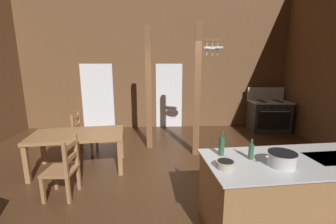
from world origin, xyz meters
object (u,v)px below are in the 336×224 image
Objects in this scene: stove_range at (268,116)px; ladderback_chair_by_post at (64,169)px; ladderback_chair_near_window at (83,134)px; stockpot_on_counter at (282,159)px; kitchen_island at (291,194)px; mixing_bowl_on_counter at (225,164)px; dining_table at (78,138)px; bottle_tall_on_counter at (251,151)px; bottle_short_on_counter at (221,146)px.

ladderback_chair_by_post is (-4.87, -3.26, -0.03)m from stove_range.
ladderback_chair_near_window is 4.16m from stockpot_on_counter.
ladderback_chair_near_window is at bearing 142.62° from kitchen_island.
ladderback_chair_near_window is 2.53× the size of stockpot_on_counter.
stockpot_on_counter is 0.64m from mixing_bowl_on_counter.
stove_range is 1.39× the size of ladderback_chair_near_window.
dining_table is 4.80× the size of stockpot_on_counter.
bottle_tall_on_counter is at bearing -32.45° from dining_table.
bottle_tall_on_counter is at bearing -22.05° from bottle_short_on_counter.
dining_table is at bearing 151.35° from kitchen_island.
bottle_short_on_counter is (-2.63, -3.89, 0.55)m from stove_range.
ladderback_chair_near_window is 4.45× the size of mixing_bowl_on_counter.
bottle_short_on_counter reaches higher than ladderback_chair_near_window.
stove_range is 4.67m from bottle_tall_on_counter.
dining_table is 1.90× the size of ladderback_chair_by_post.
stove_range is 0.73× the size of dining_table.
bottle_short_on_counter is at bearing -124.03° from stove_range.
ladderback_chair_near_window is 1.00× the size of ladderback_chair_by_post.
mixing_bowl_on_counter is at bearing -170.07° from kitchen_island.
bottle_short_on_counter is (2.52, -2.39, 0.58)m from ladderback_chair_near_window.
stove_range reaches higher than ladderback_chair_near_window.
stockpot_on_counter is at bearing -150.17° from kitchen_island.
ladderback_chair_by_post is 4.45× the size of mixing_bowl_on_counter.
bottle_tall_on_counter is 0.79× the size of bottle_short_on_counter.
stove_range reaches higher than dining_table.
bottle_short_on_counter reaches higher than ladderback_chair_by_post.
mixing_bowl_on_counter is (-0.64, -0.01, -0.04)m from stockpot_on_counter.
mixing_bowl_on_counter is at bearing -179.21° from stockpot_on_counter.
bottle_tall_on_counter is at bearing -41.59° from ladderback_chair_near_window.
stockpot_on_counter reaches higher than ladderback_chair_by_post.
stove_range is at bearing 57.67° from mixing_bowl_on_counter.
mixing_bowl_on_counter is at bearing -23.88° from ladderback_chair_by_post.
dining_table is at bearing -154.73° from stove_range.
stockpot_on_counter is (3.11, -2.72, 0.54)m from ladderback_chair_near_window.
dining_table is (-3.18, 1.74, 0.20)m from kitchen_island.
dining_table is 1.90× the size of ladderback_chair_near_window.
bottle_short_on_counter is (-0.85, 0.18, 0.58)m from kitchen_island.
bottle_tall_on_counter reaches higher than ladderback_chair_near_window.
bottle_short_on_counter is at bearing 167.91° from kitchen_island.
bottle_short_on_counter reaches higher than stockpot_on_counter.
bottle_tall_on_counter is at bearing -119.81° from stove_range.
stockpot_on_counter reaches higher than mixing_bowl_on_counter.
stove_range reaches higher than mixing_bowl_on_counter.
ladderback_chair_near_window is at bearing 102.74° from dining_table.
bottle_short_on_counter is at bearing -15.70° from ladderback_chair_by_post.
kitchen_island is at bearing -5.56° from bottle_tall_on_counter.
bottle_short_on_counter is at bearing 81.48° from mixing_bowl_on_counter.
bottle_tall_on_counter is at bearing 29.19° from mixing_bowl_on_counter.
kitchen_island is at bearing -113.57° from stove_range.
bottle_tall_on_counter reaches higher than kitchen_island.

